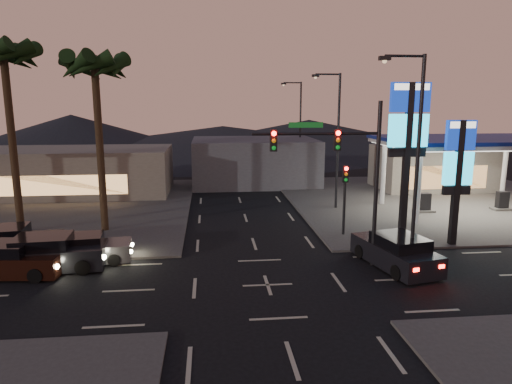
{
  "coord_description": "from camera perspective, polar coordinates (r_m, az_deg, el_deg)",
  "views": [
    {
      "loc": [
        -2.46,
        -18.79,
        7.9
      ],
      "look_at": [
        0.12,
        6.08,
        3.0
      ],
      "focal_mm": 32.0,
      "sensor_mm": 36.0,
      "label": 1
    }
  ],
  "objects": [
    {
      "name": "hill_center",
      "position": [
        79.05,
        -4.15,
        6.78
      ],
      "size": [
        60.0,
        60.0,
        4.0
      ],
      "primitive_type": "cone",
      "color": "black",
      "rests_on": "ground"
    },
    {
      "name": "corner_lot_ne",
      "position": [
        40.16,
        21.59,
        -0.96
      ],
      "size": [
        24.0,
        24.0,
        0.12
      ],
      "primitive_type": "cube",
      "color": "#47443F",
      "rests_on": "ground"
    },
    {
      "name": "car_lane_b_front",
      "position": [
        24.57,
        -20.53,
        -6.76
      ],
      "size": [
        4.55,
        2.25,
        1.44
      ],
      "color": "#4E4E50",
      "rests_on": "ground"
    },
    {
      "name": "streetlight_mid",
      "position": [
        34.14,
        9.9,
        7.26
      ],
      "size": [
        2.14,
        0.25,
        10.0
      ],
      "color": "black",
      "rests_on": "ground"
    },
    {
      "name": "pylon_sign_short",
      "position": [
        27.1,
        23.97,
        3.26
      ],
      "size": [
        1.6,
        0.35,
        7.0
      ],
      "color": "black",
      "rests_on": "ground"
    },
    {
      "name": "pylon_sign_tall",
      "position": [
        26.69,
        18.49,
        7.29
      ],
      "size": [
        2.2,
        0.35,
        9.0
      ],
      "color": "black",
      "rests_on": "ground"
    },
    {
      "name": "convenience_store",
      "position": [
        45.13,
        21.13,
        2.83
      ],
      "size": [
        10.0,
        6.0,
        4.0
      ],
      "primitive_type": "cube",
      "color": "#726B5B",
      "rests_on": "ground"
    },
    {
      "name": "palm_b",
      "position": [
        30.62,
        -28.93,
        13.62
      ],
      "size": [
        4.41,
        4.41,
        11.46
      ],
      "color": "black",
      "rests_on": "ground"
    },
    {
      "name": "car_lane_a_front",
      "position": [
        24.17,
        -24.41,
        -7.07
      ],
      "size": [
        5.29,
        2.48,
        1.68
      ],
      "color": "black",
      "rests_on": "ground"
    },
    {
      "name": "car_lane_b_mid",
      "position": [
        26.77,
        -28.7,
        -5.72
      ],
      "size": [
        5.38,
        2.71,
        1.7
      ],
      "color": "black",
      "rests_on": "ground"
    },
    {
      "name": "streetlight_far",
      "position": [
        47.75,
        5.32,
        8.42
      ],
      "size": [
        2.14,
        0.25,
        10.0
      ],
      "color": "black",
      "rests_on": "ground"
    },
    {
      "name": "streetlight_near",
      "position": [
        21.96,
        19.12,
        4.77
      ],
      "size": [
        2.14,
        0.25,
        10.0
      ],
      "color": "black",
      "rests_on": "ground"
    },
    {
      "name": "traffic_signal_mast",
      "position": [
        21.85,
        10.69,
        3.87
      ],
      "size": [
        6.1,
        0.39,
        8.0
      ],
      "color": "black",
      "rests_on": "ground"
    },
    {
      "name": "palm_a",
      "position": [
        29.07,
        -19.46,
        13.48
      ],
      "size": [
        4.41,
        4.41,
        10.86
      ],
      "color": "black",
      "rests_on": "ground"
    },
    {
      "name": "pedestal_signal",
      "position": [
        27.43,
        11.06,
        0.42
      ],
      "size": [
        0.32,
        0.39,
        4.3
      ],
      "color": "black",
      "rests_on": "ground"
    },
    {
      "name": "ground",
      "position": [
        20.53,
        1.46,
        -11.55
      ],
      "size": [
        140.0,
        140.0,
        0.0
      ],
      "primitive_type": "plane",
      "color": "black",
      "rests_on": "ground"
    },
    {
      "name": "gas_station",
      "position": [
        36.01,
        25.07,
        5.56
      ],
      "size": [
        12.2,
        8.2,
        5.47
      ],
      "color": "silver",
      "rests_on": "ground"
    },
    {
      "name": "building_far_west",
      "position": [
        42.8,
        -21.52,
        2.39
      ],
      "size": [
        16.0,
        8.0,
        4.0
      ],
      "primitive_type": "cube",
      "color": "#726B5B",
      "rests_on": "ground"
    },
    {
      "name": "hill_left",
      "position": [
        82.09,
        -22.01,
        6.87
      ],
      "size": [
        40.0,
        40.0,
        6.0
      ],
      "primitive_type": "cone",
      "color": "black",
      "rests_on": "ground"
    },
    {
      "name": "car_lane_a_mid",
      "position": [
        24.2,
        -28.37,
        -7.53
      ],
      "size": [
        4.96,
        2.42,
        1.57
      ],
      "color": "black",
      "rests_on": "ground"
    },
    {
      "name": "hill_right",
      "position": [
        80.88,
        6.61,
        7.19
      ],
      "size": [
        50.0,
        50.0,
        5.0
      ],
      "primitive_type": "cone",
      "color": "black",
      "rests_on": "ground"
    },
    {
      "name": "corner_lot_nw",
      "position": [
        38.14,
        -26.58,
        -1.96
      ],
      "size": [
        24.0,
        24.0,
        0.12
      ],
      "primitive_type": "cube",
      "color": "#47443F",
      "rests_on": "ground"
    },
    {
      "name": "building_far_mid",
      "position": [
        45.37,
        -0.23,
        3.87
      ],
      "size": [
        12.0,
        9.0,
        4.4
      ],
      "primitive_type": "cube",
      "color": "#4C4C51",
      "rests_on": "ground"
    },
    {
      "name": "suv_station",
      "position": [
        23.4,
        17.1,
        -7.17
      ],
      "size": [
        3.1,
        5.27,
        1.65
      ],
      "color": "black",
      "rests_on": "ground"
    }
  ]
}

